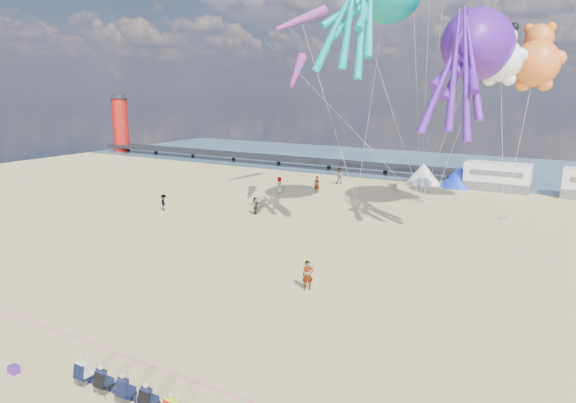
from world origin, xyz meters
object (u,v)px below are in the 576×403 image
object	(u,v)px
tent_white	(423,173)
spectator_row	(126,388)
cooler_purple	(14,370)
kite_teddy_orange	(536,64)
sandbag_a	(356,202)
beachgoer_5	(317,185)
sandbag_c	(504,218)
beachgoer_0	(279,185)
kite_octopus_purple	(478,45)
sandbag_d	(431,207)
sandbag_e	(421,202)
beachgoer_1	(340,176)
beachgoer_2	(164,202)
sandbag_b	(422,202)
windsock_right	(297,71)
tent_blue	(459,176)
lighthouse	(121,125)
beachgoer_4	(256,206)
windsock_left	(301,20)
standing_person	(308,275)
kite_panda	(501,60)
windsock_mid	(483,65)
motorhome_0	(497,177)

from	to	relation	value
tent_white	spectator_row	xyz separation A→B (m)	(3.22, -47.27, -0.55)
cooler_purple	kite_teddy_orange	world-z (taller)	kite_teddy_orange
tent_white	sandbag_a	world-z (taller)	tent_white
beachgoer_5	sandbag_c	distance (m)	18.68
tent_white	cooler_purple	world-z (taller)	tent_white
sandbag_a	beachgoer_0	bearing A→B (deg)	179.25
cooler_purple	kite_octopus_purple	distance (m)	37.05
beachgoer_5	sandbag_d	distance (m)	12.26
cooler_purple	beachgoer_0	distance (m)	36.10
sandbag_e	kite_octopus_purple	distance (m)	15.67
beachgoer_1	beachgoer_2	world-z (taller)	beachgoer_1
cooler_purple	kite_teddy_orange	bearing A→B (deg)	70.15
sandbag_e	kite_teddy_orange	size ratio (longest dim) A/B	0.08
sandbag_b	kite_octopus_purple	distance (m)	15.77
sandbag_e	kite_teddy_orange	distance (m)	15.44
sandbag_a	windsock_right	size ratio (longest dim) A/B	0.10
tent_white	beachgoer_5	bearing A→B (deg)	-125.42
tent_white	sandbag_a	distance (m)	13.59
tent_blue	spectator_row	distance (m)	47.28
kite_teddy_orange	tent_blue	bearing A→B (deg)	139.46
windsock_right	lighthouse	bearing A→B (deg)	134.97
beachgoer_4	windsock_left	xyz separation A→B (m)	(0.65, 6.81, 16.13)
cooler_purple	beachgoer_5	distance (m)	37.32
beachgoer_4	sandbag_e	distance (m)	16.21
windsock_right	standing_person	bearing A→B (deg)	-76.97
beachgoer_2	sandbag_d	distance (m)	24.38
tent_white	beachgoer_1	distance (m)	9.67
beachgoer_1	tent_white	bearing A→B (deg)	17.30
tent_blue	kite_teddy_orange	world-z (taller)	kite_teddy_orange
beachgoer_5	kite_panda	world-z (taller)	kite_panda
tent_blue	kite_panda	size ratio (longest dim) A/B	0.71
beachgoer_4	spectator_row	bearing A→B (deg)	-171.94
kite_octopus_purple	windsock_left	xyz separation A→B (m)	(-15.69, 0.07, 2.80)
lighthouse	windsock_mid	bearing A→B (deg)	-14.28
beachgoer_4	sandbag_a	size ratio (longest dim) A/B	3.03
motorhome_0	sandbag_a	size ratio (longest dim) A/B	13.20
cooler_purple	beachgoer_0	world-z (taller)	beachgoer_0
lighthouse	sandbag_c	distance (m)	66.93
sandbag_b	kite_teddy_orange	bearing A→B (deg)	0.24
cooler_purple	windsock_mid	distance (m)	39.72
sandbag_b	sandbag_c	world-z (taller)	same
beachgoer_4	kite_teddy_orange	bearing A→B (deg)	-75.79
beachgoer_1	sandbag_b	world-z (taller)	beachgoer_1
sandbag_e	beachgoer_0	bearing A→B (deg)	-168.68
standing_person	sandbag_c	size ratio (longest dim) A/B	3.32
motorhome_0	sandbag_c	xyz separation A→B (m)	(2.61, -12.90, -1.39)
cooler_purple	standing_person	world-z (taller)	standing_person
beachgoer_0	windsock_right	xyz separation A→B (m)	(6.07, -7.08, 11.30)
sandbag_b	sandbag_e	size ratio (longest dim) A/B	1.00
cooler_purple	kite_panda	bearing A→B (deg)	71.12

